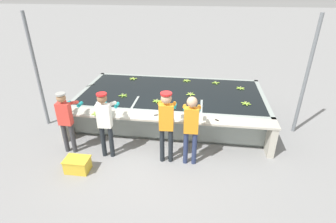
{
  "coord_description": "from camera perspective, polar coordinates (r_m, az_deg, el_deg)",
  "views": [
    {
      "loc": [
        0.89,
        -5.42,
        3.89
      ],
      "look_at": [
        0.0,
        1.01,
        0.6
      ],
      "focal_mm": 28.0,
      "sensor_mm": 36.0,
      "label": 1
    }
  ],
  "objects": [
    {
      "name": "knife_0",
      "position": [
        6.55,
        -2.0,
        -0.69
      ],
      "size": [
        0.33,
        0.18,
        0.02
      ],
      "color": "silver",
      "rests_on": "work_ledge"
    },
    {
      "name": "worker_3",
      "position": [
        5.8,
        5.05,
        -2.82
      ],
      "size": [
        0.42,
        0.72,
        1.7
      ],
      "color": "navy",
      "rests_on": "ground"
    },
    {
      "name": "banana_bunch_floating_2",
      "position": [
        7.43,
        16.62,
        1.68
      ],
      "size": [
        0.27,
        0.28,
        0.08
      ],
      "color": "#8CB738",
      "rests_on": "wash_tank"
    },
    {
      "name": "knife_1",
      "position": [
        6.37,
        11.11,
        -2.07
      ],
      "size": [
        0.29,
        0.24,
        0.02
      ],
      "color": "silver",
      "rests_on": "work_ledge"
    },
    {
      "name": "banana_bunch_floating_7",
      "position": [
        8.45,
        15.51,
        4.92
      ],
      "size": [
        0.27,
        0.28,
        0.08
      ],
      "color": "#93BC3D",
      "rests_on": "wash_tank"
    },
    {
      "name": "banana_bunch_ledge_0",
      "position": [
        6.82,
        -15.22,
        -0.42
      ],
      "size": [
        0.27,
        0.28,
        0.08
      ],
      "color": "#93BC3D",
      "rests_on": "work_ledge"
    },
    {
      "name": "ground_plane",
      "position": [
        6.73,
        -1.2,
        -8.43
      ],
      "size": [
        80.0,
        80.0,
        0.0
      ],
      "primitive_type": "plane",
      "color": "gray",
      "rests_on": "ground"
    },
    {
      "name": "support_post_right",
      "position": [
        7.72,
        27.86,
        6.49
      ],
      "size": [
        0.09,
        0.09,
        3.2
      ],
      "color": "slate",
      "rests_on": "ground"
    },
    {
      "name": "banana_bunch_floating_3",
      "position": [
        7.27,
        -2.4,
        2.29
      ],
      "size": [
        0.26,
        0.28,
        0.08
      ],
      "color": "#7FAD33",
      "rests_on": "wash_tank"
    },
    {
      "name": "worker_0",
      "position": [
        6.69,
        -21.36,
        -1.15
      ],
      "size": [
        0.41,
        0.71,
        1.58
      ],
      "color": "#38383D",
      "rests_on": "ground"
    },
    {
      "name": "work_ledge",
      "position": [
        6.58,
        -0.94,
        -2.81
      ],
      "size": [
        5.48,
        0.45,
        0.85
      ],
      "color": "#B7B2A3",
      "rests_on": "ground"
    },
    {
      "name": "worker_1",
      "position": [
        6.21,
        -13.55,
        -1.57
      ],
      "size": [
        0.42,
        0.72,
        1.66
      ],
      "color": "#1E2328",
      "rests_on": "ground"
    },
    {
      "name": "support_post_left",
      "position": [
        8.11,
        -26.67,
        7.62
      ],
      "size": [
        0.09,
        0.09,
        3.2
      ],
      "color": "slate",
      "rests_on": "ground"
    },
    {
      "name": "crate",
      "position": [
        6.34,
        -19.1,
        -10.88
      ],
      "size": [
        0.55,
        0.39,
        0.32
      ],
      "color": "gold",
      "rests_on": "ground"
    },
    {
      "name": "banana_bunch_floating_4",
      "position": [
        7.73,
        4.94,
        3.78
      ],
      "size": [
        0.28,
        0.27,
        0.08
      ],
      "color": "#9EC642",
      "rests_on": "wash_tank"
    },
    {
      "name": "banana_bunch_floating_8",
      "position": [
        7.73,
        -9.73,
        3.46
      ],
      "size": [
        0.28,
        0.26,
        0.08
      ],
      "color": "#75A333",
      "rests_on": "wash_tank"
    },
    {
      "name": "banana_bunch_floating_5",
      "position": [
        8.79,
        4.08,
        6.72
      ],
      "size": [
        0.27,
        0.28,
        0.08
      ],
      "color": "#93BC3D",
      "rests_on": "wash_tank"
    },
    {
      "name": "banana_bunch_floating_1",
      "position": [
        9.03,
        -7.61,
        7.1
      ],
      "size": [
        0.28,
        0.27,
        0.08
      ],
      "color": "#9EC642",
      "rests_on": "wash_tank"
    },
    {
      "name": "banana_bunch_floating_6",
      "position": [
        8.72,
        10.37,
        6.16
      ],
      "size": [
        0.28,
        0.28,
        0.08
      ],
      "color": "#8CB738",
      "rests_on": "wash_tank"
    },
    {
      "name": "banana_bunch_floating_0",
      "position": [
        7.78,
        -0.41,
        4.02
      ],
      "size": [
        0.28,
        0.28,
        0.08
      ],
      "color": "#9EC642",
      "rests_on": "wash_tank"
    },
    {
      "name": "wash_tank",
      "position": [
        8.09,
        0.8,
        1.5
      ],
      "size": [
        5.48,
        2.79,
        0.85
      ],
      "color": "gray",
      "rests_on": "ground"
    },
    {
      "name": "worker_2",
      "position": [
        5.82,
        -0.35,
        -1.95
      ],
      "size": [
        0.43,
        0.73,
        1.76
      ],
      "color": "#1E2328",
      "rests_on": "ground"
    }
  ]
}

